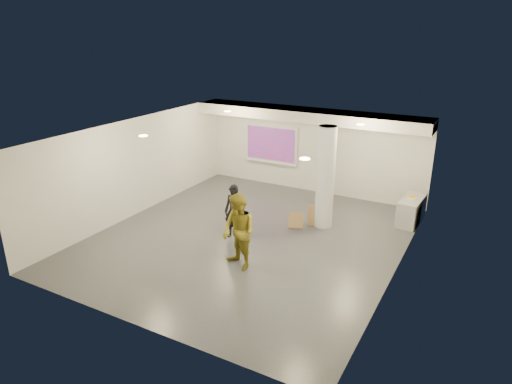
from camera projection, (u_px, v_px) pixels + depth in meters
The scene contains 20 objects.
floor at pixel (249, 238), 12.74m from camera, with size 8.00×9.00×0.01m, color #36393E.
ceiling at pixel (249, 133), 11.71m from camera, with size 8.00×9.00×0.01m, color silver.
wall_back at pixel (312, 150), 15.93m from camera, with size 8.00×0.01×3.00m, color silver.
wall_front at pixel (130, 258), 8.52m from camera, with size 8.00×0.01×3.00m, color silver.
wall_left at pixel (136, 167), 14.03m from camera, with size 0.01×9.00×3.00m, color silver.
wall_right at pixel (401, 216), 10.42m from camera, with size 0.01×9.00×3.00m, color silver.
soffit_band at pixel (308, 115), 15.03m from camera, with size 8.00×1.10×0.36m, color silver.
downlight_nw at pixel (228, 111), 14.77m from camera, with size 0.22×0.22×0.02m, color #F6CD91.
downlight_ne at pixel (361, 125), 12.78m from camera, with size 0.22×0.22×0.02m, color #F6CD91.
downlight_sw at pixel (143, 136), 11.47m from camera, with size 0.22×0.22×0.02m, color #F6CD91.
downlight_se at pixel (305, 159), 9.49m from camera, with size 0.22×0.22×0.02m, color #F6CD91.
column at pixel (325, 178), 13.03m from camera, with size 0.52×0.52×3.00m, color silver.
projection_screen at pixel (271, 144), 16.61m from camera, with size 2.10×0.13×1.42m.
credenza at pixel (411, 210), 13.64m from camera, with size 0.55×1.33×0.77m, color #A0A3A6.
papers_stack at pixel (412, 198), 13.50m from camera, with size 0.26×0.33×0.02m, color silver.
postit_pad at pixel (412, 197), 13.59m from camera, with size 0.19×0.26×0.03m, color gold.
cardboard_back at pixel (317, 216), 13.45m from camera, with size 0.57×0.05×0.63m, color #9A764A.
cardboard_front at pixel (296, 220), 13.33m from camera, with size 0.43×0.04×0.47m, color #9A764A.
woman at pixel (234, 212), 12.55m from camera, with size 0.56×0.37×1.54m, color black.
man at pixel (239, 232), 10.91m from camera, with size 0.91×0.71×1.88m, color olive.
Camera 1 is at (5.71, -10.01, 5.58)m, focal length 32.00 mm.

